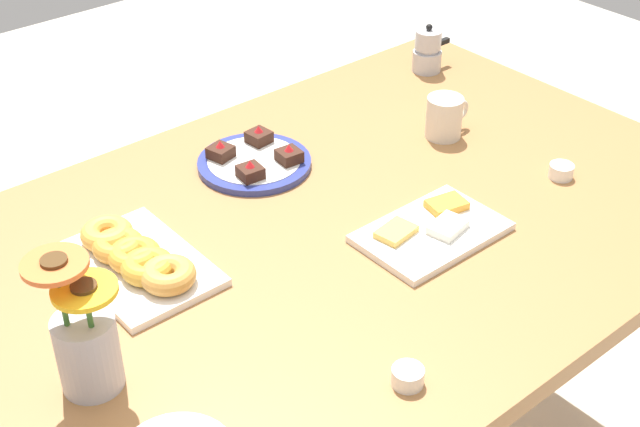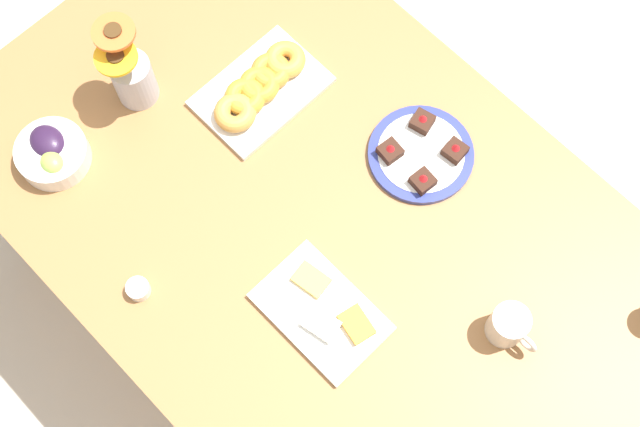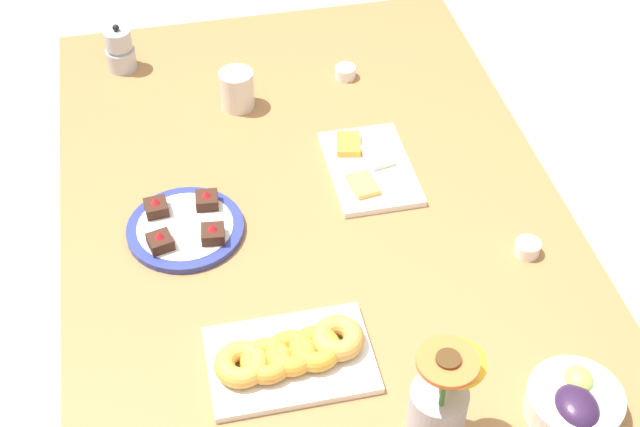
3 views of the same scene
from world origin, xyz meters
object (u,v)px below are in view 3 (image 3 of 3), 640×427
coffee_mug (237,89)px  moka_pot (120,50)px  dining_table (320,258)px  croissant_platter (291,355)px  grape_bowl (574,403)px  cheese_platter (369,167)px  jam_cup_honey (345,72)px  jam_cup_berry (528,247)px  dessert_plate (185,227)px  flower_vase (438,409)px

coffee_mug → moka_pot: bearing=50.5°
dining_table → croissant_platter: (-0.31, 0.12, 0.11)m
grape_bowl → cheese_platter: (0.65, 0.17, -0.02)m
grape_bowl → croissant_platter: size_ratio=0.53×
coffee_mug → jam_cup_honey: size_ratio=2.33×
dining_table → jam_cup_berry: jam_cup_berry is taller
dining_table → dessert_plate: 0.28m
moka_pot → grape_bowl: bearing=-149.9°
jam_cup_honey → dessert_plate: (-0.44, 0.42, -0.00)m
croissant_platter → jam_cup_honey: croissant_platter is taller
cheese_platter → jam_cup_honey: cheese_platter is taller
jam_cup_berry → flower_vase: 0.46m
dining_table → jam_cup_honey: 0.52m
coffee_mug → flower_vase: bearing=-169.1°
jam_cup_berry → moka_pot: 1.06m
croissant_platter → moka_pot: 0.97m
moka_pot → coffee_mug: bearing=-129.5°
dining_table → cheese_platter: 0.22m
coffee_mug → cheese_platter: bearing=-140.0°
dessert_plate → moka_pot: (0.59, 0.09, 0.04)m
flower_vase → croissant_platter: bearing=45.9°
moka_pot → croissant_platter: bearing=-166.1°
cheese_platter → moka_pot: (0.49, 0.49, 0.04)m
grape_bowl → jam_cup_berry: bearing=-10.1°
croissant_platter → dessert_plate: dessert_plate is taller
cheese_platter → dessert_plate: size_ratio=1.13×
flower_vase → grape_bowl: bearing=-91.0°
cheese_platter → dessert_plate: 0.41m
croissant_platter → flower_vase: bearing=-134.1°
jam_cup_honey → dessert_plate: size_ratio=0.21×
dining_table → croissant_platter: croissant_platter is taller
dining_table → moka_pot: 0.74m
jam_cup_honey → dining_table: bearing=161.2°
cheese_platter → jam_cup_berry: bearing=-141.4°
croissant_platter → dessert_plate: (0.35, 0.14, -0.01)m
grape_bowl → cheese_platter: 0.67m
coffee_mug → dessert_plate: (-0.38, 0.16, -0.04)m
cheese_platter → dessert_plate: bearing=104.4°
jam_cup_honey → moka_pot: (0.15, 0.51, 0.03)m
jam_cup_berry → flower_vase: size_ratio=0.21×
grape_bowl → dining_table: bearing=31.7°
croissant_platter → jam_cup_berry: (0.16, -0.49, -0.01)m
coffee_mug → jam_cup_berry: (-0.58, -0.47, -0.03)m
jam_cup_berry → dessert_plate: (0.19, 0.63, -0.00)m
cheese_platter → dessert_plate: dessert_plate is taller
coffee_mug → moka_pot: 0.32m
coffee_mug → jam_cup_honey: coffee_mug is taller
dining_table → jam_cup_honey: jam_cup_honey is taller
jam_cup_honey → flower_vase: flower_vase is taller
cheese_platter → jam_cup_honey: 0.34m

